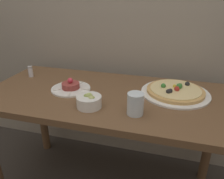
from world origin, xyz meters
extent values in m
cube|color=brown|center=(0.00, 0.33, 0.71)|extent=(1.39, 0.66, 0.03)
cylinder|color=brown|center=(-0.64, 0.60, 0.34)|extent=(0.06, 0.06, 0.69)
cylinder|color=brown|center=(0.64, 0.60, 0.34)|extent=(0.06, 0.06, 0.69)
cylinder|color=white|center=(0.37, 0.43, 0.73)|extent=(0.38, 0.38, 0.01)
cylinder|color=tan|center=(0.37, 0.43, 0.74)|extent=(0.32, 0.32, 0.02)
cylinder|color=beige|center=(0.37, 0.43, 0.75)|extent=(0.28, 0.28, 0.01)
sphere|color=gold|center=(0.36, 0.45, 0.76)|extent=(0.02, 0.02, 0.02)
sphere|color=#B22D23|center=(0.37, 0.41, 0.76)|extent=(0.03, 0.03, 0.03)
sphere|color=black|center=(0.34, 0.37, 0.76)|extent=(0.03, 0.03, 0.03)
sphere|color=black|center=(0.43, 0.50, 0.76)|extent=(0.03, 0.03, 0.03)
sphere|color=#387F33|center=(0.39, 0.44, 0.76)|extent=(0.03, 0.03, 0.03)
sphere|color=#387F33|center=(0.30, 0.43, 0.76)|extent=(0.03, 0.03, 0.03)
sphere|color=black|center=(0.33, 0.36, 0.76)|extent=(0.03, 0.03, 0.03)
sphere|color=#387F33|center=(0.39, 0.46, 0.76)|extent=(0.02, 0.02, 0.02)
cylinder|color=white|center=(-0.22, 0.33, 0.73)|extent=(0.23, 0.23, 0.01)
cylinder|color=#933D38|center=(-0.22, 0.33, 0.75)|extent=(0.10, 0.10, 0.03)
sphere|color=#E0384C|center=(-0.22, 0.33, 0.78)|extent=(0.03, 0.03, 0.03)
cube|color=white|center=(-0.14, 0.33, 0.74)|extent=(0.04, 0.02, 0.01)
cube|color=white|center=(-0.19, 0.40, 0.74)|extent=(0.03, 0.04, 0.01)
cube|color=white|center=(-0.29, 0.37, 0.74)|extent=(0.04, 0.04, 0.01)
cube|color=white|center=(-0.29, 0.28, 0.74)|extent=(0.04, 0.04, 0.01)
cube|color=white|center=(-0.19, 0.25, 0.74)|extent=(0.03, 0.04, 0.01)
cylinder|color=white|center=(-0.04, 0.16, 0.75)|extent=(0.12, 0.12, 0.06)
sphere|color=#A3B25B|center=(-0.04, 0.17, 0.78)|extent=(0.04, 0.04, 0.04)
sphere|color=#B7BC70|center=(-0.02, 0.15, 0.78)|extent=(0.03, 0.03, 0.03)
sphere|color=#8EA34C|center=(-0.06, 0.16, 0.78)|extent=(0.03, 0.03, 0.03)
sphere|color=#A3B25B|center=(-0.02, 0.15, 0.78)|extent=(0.03, 0.03, 0.03)
cylinder|color=silver|center=(0.19, 0.15, 0.78)|extent=(0.08, 0.08, 0.10)
cylinder|color=silver|center=(-0.57, 0.45, 0.75)|extent=(0.03, 0.03, 0.06)
cylinder|color=#B2B2B7|center=(-0.57, 0.45, 0.79)|extent=(0.03, 0.03, 0.01)
camera|label=1|loc=(0.32, -0.73, 1.25)|focal=35.00mm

